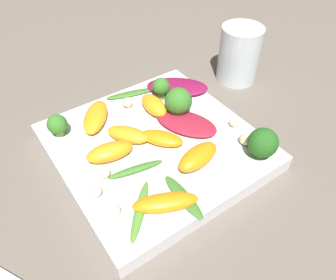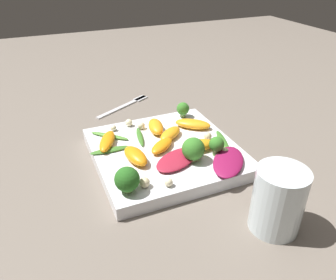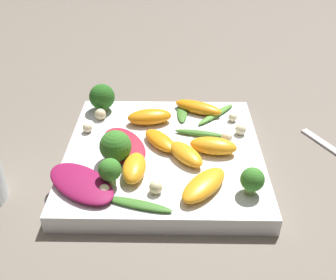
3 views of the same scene
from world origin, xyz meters
name	(u,v)px [view 3 (image 3 of 3)]	position (x,y,z in m)	size (l,w,h in m)	color
ground_plane	(164,163)	(0.00, 0.00, 0.00)	(2.40, 2.40, 0.00)	#6B6056
plate	(164,156)	(0.00, 0.00, 0.01)	(0.27, 0.27, 0.02)	white
radicchio_leaf_0	(124,144)	(0.00, -0.06, 0.03)	(0.11, 0.09, 0.01)	maroon
radicchio_leaf_1	(81,183)	(0.08, -0.10, 0.03)	(0.11, 0.11, 0.01)	maroon
orange_segment_0	(213,146)	(0.01, 0.07, 0.04)	(0.04, 0.07, 0.02)	orange
orange_segment_1	(150,117)	(-0.07, -0.02, 0.04)	(0.04, 0.07, 0.02)	orange
orange_segment_2	(186,154)	(0.02, 0.03, 0.03)	(0.07, 0.06, 0.02)	orange
orange_segment_3	(204,185)	(0.09, 0.05, 0.03)	(0.08, 0.07, 0.02)	orange
orange_segment_4	(134,168)	(0.06, -0.04, 0.04)	(0.06, 0.03, 0.02)	orange
orange_segment_5	(198,107)	(-0.10, 0.05, 0.03)	(0.06, 0.08, 0.02)	orange
orange_segment_6	(160,140)	(-0.01, -0.01, 0.03)	(0.07, 0.06, 0.02)	orange
broccoli_floret_0	(110,171)	(0.08, -0.06, 0.05)	(0.03, 0.03, 0.04)	#7A9E51
broccoli_floret_1	(116,147)	(0.03, -0.06, 0.05)	(0.04, 0.04, 0.05)	#84AD5B
broccoli_floret_2	(252,180)	(0.09, 0.11, 0.04)	(0.03, 0.03, 0.03)	#84AD5B
broccoli_floret_3	(102,97)	(-0.11, -0.10, 0.05)	(0.04, 0.04, 0.04)	#84AD5B
arugula_sprig_0	(200,133)	(-0.03, 0.05, 0.03)	(0.03, 0.08, 0.01)	#3D7528
arugula_sprig_1	(182,110)	(-0.10, 0.03, 0.03)	(0.08, 0.02, 0.01)	#3D7528
arugula_sprig_2	(216,114)	(-0.09, 0.08, 0.03)	(0.07, 0.07, 0.01)	#518E33
arugula_sprig_3	(138,204)	(0.11, -0.03, 0.03)	(0.04, 0.08, 0.01)	#3D7528
macadamia_nut_0	(227,137)	(-0.02, 0.09, 0.03)	(0.02, 0.02, 0.02)	beige
macadamia_nut_1	(87,128)	(-0.04, -0.11, 0.03)	(0.01, 0.01, 0.01)	beige
macadamia_nut_2	(233,117)	(-0.08, 0.10, 0.03)	(0.01, 0.01, 0.01)	beige
macadamia_nut_3	(156,187)	(0.09, -0.01, 0.03)	(0.02, 0.02, 0.02)	beige
macadamia_nut_4	(100,114)	(-0.08, -0.10, 0.03)	(0.02, 0.02, 0.02)	beige
macadamia_nut_5	(104,190)	(0.09, -0.07, 0.03)	(0.01, 0.01, 0.01)	beige
macadamia_nut_6	(241,129)	(-0.04, 0.11, 0.03)	(0.02, 0.02, 0.02)	beige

